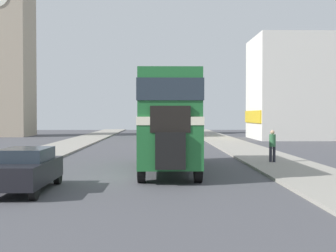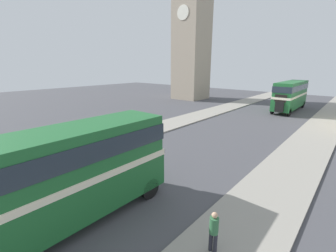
# 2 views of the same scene
# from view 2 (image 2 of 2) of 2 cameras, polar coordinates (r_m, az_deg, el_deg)

# --- Properties ---
(double_decker_bus) EXTENTS (2.39, 9.36, 4.21)m
(double_decker_bus) POSITION_cam_2_polar(r_m,az_deg,el_deg) (10.04, -24.60, -10.44)
(double_decker_bus) COLOR #1E602D
(double_decker_bus) RESTS_ON ground_plane
(bus_distant) EXTENTS (2.45, 10.53, 4.32)m
(bus_distant) POSITION_cam_2_polar(r_m,az_deg,el_deg) (38.27, 28.72, 7.24)
(bus_distant) COLOR #1E602D
(bus_distant) RESTS_ON ground_plane
(pedestrian_walking) EXTENTS (0.33, 0.33, 1.61)m
(pedestrian_walking) POSITION_cam_2_polar(r_m,az_deg,el_deg) (8.83, 11.54, -24.41)
(pedestrian_walking) COLOR #282833
(pedestrian_walking) RESTS_ON sidewalk_right
(church_tower) EXTENTS (5.98, 5.98, 30.46)m
(church_tower) POSITION_cam_2_polar(r_m,az_deg,el_deg) (47.41, 6.16, 25.97)
(church_tower) COLOR tan
(church_tower) RESTS_ON ground_plane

